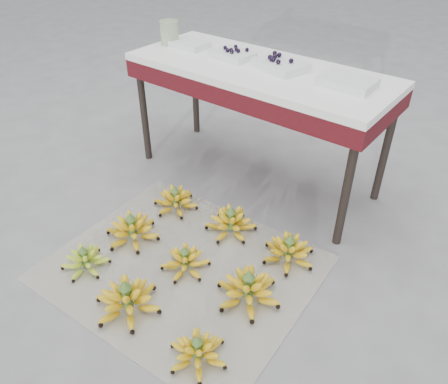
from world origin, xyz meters
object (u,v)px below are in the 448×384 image
Objects in this scene: newspaper_mat at (183,268)px; bunch_back_left at (176,201)px; bunch_front_center at (127,300)px; tray_far_left at (190,44)px; bunch_mid_center at (185,261)px; bunch_back_right at (289,251)px; bunch_front_left at (85,260)px; glass_jar at (169,33)px; bunch_mid_right at (248,290)px; vendor_table at (258,81)px; bunch_front_right at (198,352)px; tray_far_right at (348,82)px; tray_right at (280,64)px; bunch_mid_left at (132,230)px; tray_left at (233,54)px; bunch_back_center at (231,223)px.

bunch_back_left reaches higher than newspaper_mat.
tray_far_left is at bearing 108.41° from bunch_front_center.
bunch_mid_center is (0.03, 0.35, -0.01)m from bunch_front_center.
bunch_back_right reaches higher than bunch_back_left.
bunch_front_left is 2.09× the size of glass_jar.
bunch_mid_right is 0.24× the size of vendor_table.
bunch_back_left is at bearing 133.66° from bunch_front_right.
bunch_front_right is 0.86× the size of bunch_back_right.
tray_far_right is at bearing 64.44° from bunch_front_center.
bunch_mid_right is at bearing -34.65° from glass_jar.
glass_jar is at bearing -176.76° from tray_right.
bunch_mid_left is (-0.36, -0.00, 0.06)m from newspaper_mat.
bunch_front_left is at bearing -112.05° from bunch_mid_left.
newspaper_mat is 0.36m from bunch_mid_left.
bunch_front_left is 1.32× the size of tray_far_left.
tray_left is (-0.05, 0.94, 0.70)m from bunch_mid_left.
tray_far_left reaches higher than vendor_table.
tray_far_left is at bearing 145.97° from bunch_mid_center.
bunch_mid_center is 1.12× the size of tray_far_right.
bunch_front_center is 0.72m from bunch_back_center.
tray_right reaches higher than bunch_front_right.
bunch_back_left is at bearing -86.20° from tray_left.
tray_right reaches higher than bunch_back_left.
bunch_front_center is at bearing -60.53° from tray_far_left.
bunch_front_right is 0.97× the size of tray_far_right.
tray_left reaches higher than newspaper_mat.
bunch_back_right is at bearing -12.56° from bunch_back_left.
bunch_mid_right is 1.22× the size of bunch_back_right.
bunch_mid_center is 0.37m from bunch_back_center.
bunch_front_center is at bearing -104.50° from tray_far_right.
glass_jar is at bearing 134.21° from newspaper_mat.
tray_right is at bearing 3.24° from glass_jar.
bunch_back_center reaches higher than bunch_front_left.
tray_far_right is (0.41, -0.01, -0.00)m from tray_right.
bunch_front_center is at bearing -111.99° from bunch_back_right.
bunch_mid_left reaches higher than bunch_back_center.
tray_left reaches higher than vendor_table.
glass_jar is (-0.90, 0.90, 0.76)m from bunch_mid_center.
tray_left is 0.48m from glass_jar.
bunch_back_right is 0.94× the size of tray_right.
bunch_back_left reaches higher than bunch_front_left.
vendor_table reaches higher than bunch_mid_center.
vendor_table is at bearing 120.48° from bunch_mid_center.
tray_far_right is at bearing 36.46° from bunch_mid_left.
newspaper_mat is at bearing -159.62° from bunch_mid_right.
tray_left is 0.80× the size of tray_right.
bunch_back_right is at bearing 49.87° from bunch_front_center.
bunch_mid_left is 1.18m from tray_left.
bunch_front_center is at bearing -62.58° from bunch_mid_left.
tray_far_left is (-1.14, 1.28, 0.71)m from bunch_front_right.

